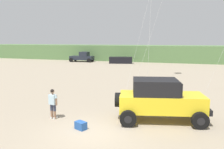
# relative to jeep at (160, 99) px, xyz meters

# --- Properties ---
(ground_plane) EXTENTS (220.00, 220.00, 0.00)m
(ground_plane) POSITION_rel_jeep_xyz_m (-2.79, -2.51, -1.20)
(ground_plane) COLOR gray
(dune_ridge) EXTENTS (90.00, 7.95, 3.17)m
(dune_ridge) POSITION_rel_jeep_xyz_m (0.34, 36.20, 0.39)
(dune_ridge) COLOR #567A47
(dune_ridge) RESTS_ON ground_plane
(jeep) EXTENTS (5.02, 3.28, 2.26)m
(jeep) POSITION_rel_jeep_xyz_m (0.00, 0.00, 0.00)
(jeep) COLOR yellow
(jeep) RESTS_ON ground_plane
(person_watching) EXTENTS (0.61, 0.37, 1.67)m
(person_watching) POSITION_rel_jeep_xyz_m (-5.62, -1.46, -0.26)
(person_watching) COLOR #8C664C
(person_watching) RESTS_ON ground_plane
(cooler_box) EXTENTS (0.66, 0.56, 0.38)m
(cooler_box) POSITION_rel_jeep_xyz_m (-3.52, -2.39, -1.01)
(cooler_box) COLOR #23519E
(cooler_box) RESTS_ON ground_plane
(distant_pickup) EXTENTS (4.69, 2.58, 1.98)m
(distant_pickup) POSITION_rel_jeep_xyz_m (-18.32, 29.79, -0.26)
(distant_pickup) COLOR #1E232D
(distant_pickup) RESTS_ON ground_plane
(distant_sedan) EXTENTS (4.47, 2.56, 1.20)m
(distant_sedan) POSITION_rel_jeep_xyz_m (-10.23, 29.04, -0.60)
(distant_sedan) COLOR black
(distant_sedan) RESTS_ON ground_plane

